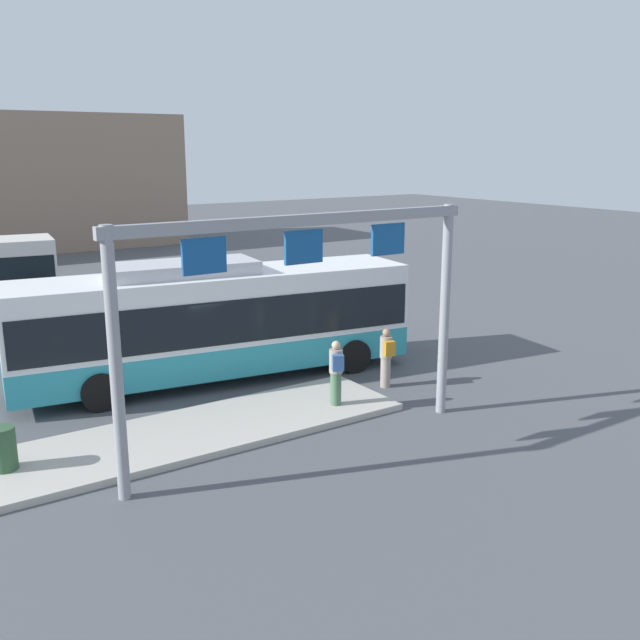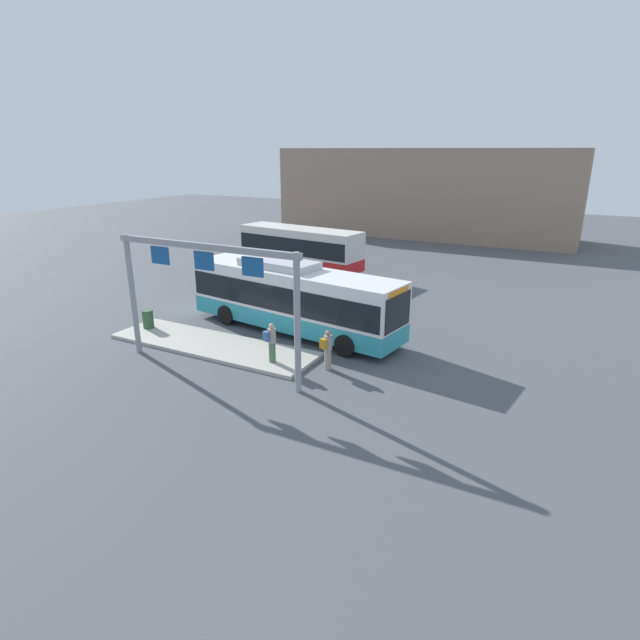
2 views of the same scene
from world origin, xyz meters
name	(u,v)px [view 1 (image 1 of 2)]	position (x,y,z in m)	size (l,w,h in m)	color
ground_plane	(217,378)	(0.00, 0.00, 0.00)	(120.00, 120.00, 0.00)	#4C4F54
platform_curb	(198,432)	(-2.19, -3.51, 0.08)	(10.00, 2.80, 0.16)	#B2ADA3
bus_main	(215,318)	(-0.01, 0.00, 1.81)	(11.52, 4.06, 3.46)	teal
person_boarding	(386,356)	(3.57, -3.30, 0.89)	(0.45, 0.59, 1.67)	gray
person_waiting_near	(336,371)	(1.36, -4.03, 1.05)	(0.50, 0.60, 1.67)	#476B4C
platform_sign_gantry	(304,284)	(-0.55, -5.55, 3.71)	(8.54, 0.24, 5.20)	gray
trash_bin	(3,449)	(-6.33, -3.32, 0.61)	(0.52, 0.52, 0.90)	#2D5133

